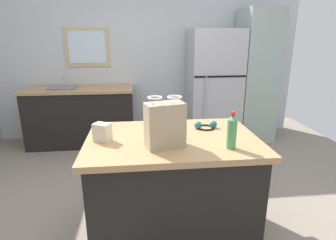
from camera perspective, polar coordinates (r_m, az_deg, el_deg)
name	(u,v)px	position (r m, az deg, el deg)	size (l,w,h in m)	color
ground	(159,216)	(2.77, -1.78, -19.20)	(5.98, 5.98, 0.00)	gray
back_wall	(146,53)	(4.63, -4.56, 13.68)	(4.98, 0.13, 2.75)	silver
kitchen_island	(172,186)	(2.35, 0.83, -13.59)	(1.33, 0.92, 0.88)	black
refrigerator	(213,87)	(4.43, 9.39, 6.81)	(0.78, 0.72, 1.75)	#B7B7BC
tall_cabinet	(256,77)	(4.64, 17.71, 8.53)	(0.55, 0.64, 2.04)	#9EB2A8
sink_counter	(81,116)	(4.48, -17.52, 0.87)	(1.62, 0.65, 1.08)	black
shopping_bag	(165,125)	(1.93, -0.64, -0.96)	(0.30, 0.21, 0.37)	tan
small_box	(102,132)	(2.12, -13.46, -2.51)	(0.12, 0.09, 0.14)	beige
bottle	(232,132)	(1.96, 13.09, -2.44)	(0.07, 0.07, 0.27)	#4C9956
ear_defenders	(206,126)	(2.38, 7.81, -1.19)	(0.20, 0.16, 0.06)	black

